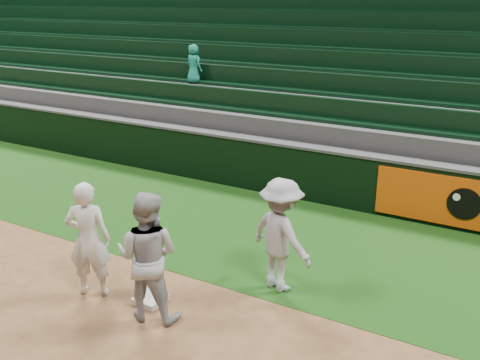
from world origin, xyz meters
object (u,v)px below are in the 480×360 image
at_px(first_base, 150,299).
at_px(baserunner, 148,256).
at_px(base_coach, 281,235).
at_px(first_baseman, 89,239).

relative_size(first_base, baserunner, 0.22).
bearing_deg(first_base, base_coach, 41.77).
relative_size(first_baseman, baserunner, 0.96).
distance_m(first_base, base_coach, 2.20).
bearing_deg(base_coach, baserunner, 72.33).
bearing_deg(base_coach, first_base, 62.16).
distance_m(first_baseman, baserunner, 1.17).
distance_m(first_base, first_baseman, 1.29).
relative_size(baserunner, base_coach, 1.05).
xyz_separation_m(first_baseman, baserunner, (1.17, -0.04, 0.03)).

